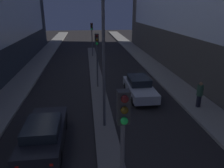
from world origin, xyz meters
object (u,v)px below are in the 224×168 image
traffic_light_mid (97,49)px  street_lamp (103,25)px  car_right_lane (139,87)px  traffic_light_near (123,132)px  traffic_light_far (92,32)px  pedestrian_on_right_sidewalk (200,94)px  car_left_lane (44,133)px

traffic_light_mid → street_lamp: bearing=-90.0°
traffic_light_mid → street_lamp: 6.89m
traffic_light_mid → car_right_lane: (3.06, -2.14, -2.64)m
traffic_light_near → traffic_light_far: same height
traffic_light_near → pedestrian_on_right_sidewalk: bearing=49.8°
car_right_lane → pedestrian_on_right_sidewalk: pedestrian_on_right_sidewalk is taller
car_left_lane → pedestrian_on_right_sidewalk: pedestrian_on_right_sidewalk is taller
traffic_light_far → car_right_lane: bearing=-78.2°
traffic_light_near → traffic_light_far: size_ratio=1.00×
traffic_light_mid → car_left_lane: bearing=-111.2°
traffic_light_mid → traffic_light_near: bearing=-90.0°
traffic_light_far → pedestrian_on_right_sidewalk: traffic_light_far is taller
traffic_light_mid → car_right_lane: 4.58m
car_right_lane → pedestrian_on_right_sidewalk: bearing=-37.9°
traffic_light_far → street_lamp: street_lamp is taller
traffic_light_near → car_left_lane: (-3.06, 4.58, -2.64)m
car_left_lane → car_right_lane: size_ratio=1.00×
street_lamp → pedestrian_on_right_sidewalk: street_lamp is taller
traffic_light_near → car_right_lane: traffic_light_near is taller
traffic_light_near → car_right_lane: bearing=73.5°
traffic_light_far → street_lamp: bearing=-90.0°
traffic_light_far → car_left_lane: traffic_light_far is taller
traffic_light_mid → traffic_light_far: (0.00, 12.47, 0.00)m
pedestrian_on_right_sidewalk → car_left_lane: bearing=-162.1°
street_lamp → car_right_lane: size_ratio=1.82×
street_lamp → car_left_lane: (-3.06, -1.41, -4.93)m
traffic_light_mid → car_left_lane: 8.88m
traffic_light_far → pedestrian_on_right_sidewalk: (6.49, -17.28, -2.31)m
traffic_light_near → pedestrian_on_right_sidewalk: 10.31m
traffic_light_near → pedestrian_on_right_sidewalk: (6.49, 7.67, -2.31)m
traffic_light_far → car_right_lane: traffic_light_far is taller
car_right_lane → pedestrian_on_right_sidewalk: size_ratio=2.70×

